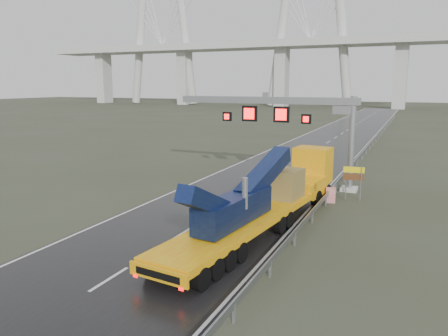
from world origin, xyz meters
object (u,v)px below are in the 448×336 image
at_px(heavy_haul_truck, 274,193).
at_px(striped_barrier, 330,195).
at_px(exit_sign_pair, 354,177).
at_px(sign_gantry, 290,116).

distance_m(heavy_haul_truck, striped_barrier, 6.07).
bearing_deg(exit_sign_pair, heavy_haul_truck, -125.49).
distance_m(sign_gantry, heavy_haul_truck, 10.40).
xyz_separation_m(sign_gantry, exit_sign_pair, (5.42, -2.69, -3.90)).
height_order(heavy_haul_truck, striped_barrier, heavy_haul_truck).
height_order(sign_gantry, exit_sign_pair, sign_gantry).
xyz_separation_m(heavy_haul_truck, striped_barrier, (2.34, 5.48, -1.16)).
bearing_deg(exit_sign_pair, striped_barrier, -142.42).
bearing_deg(sign_gantry, striped_barrier, -44.17).
xyz_separation_m(heavy_haul_truck, exit_sign_pair, (3.65, 6.78, 0.01)).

